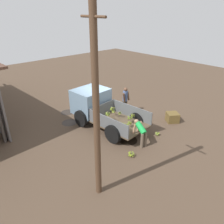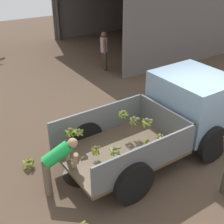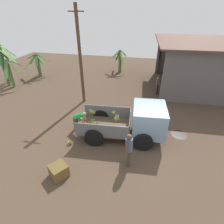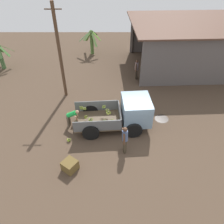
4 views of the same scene
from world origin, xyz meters
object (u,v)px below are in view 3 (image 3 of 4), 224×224
Objects in this scene: banana_bunch_on_ground_0 at (70,142)px; wooden_crate_0 at (59,171)px; cargo_truck at (140,121)px; person_bystander_near_shed at (158,83)px; utility_pole at (80,58)px; banana_bunch_on_ground_1 at (80,117)px; person_foreground_visitor at (129,149)px; person_worker_loading at (79,119)px.

banana_bunch_on_ground_0 is 0.38× the size of wooden_crate_0.
cargo_truck reaches higher than person_bystander_near_shed.
person_bystander_near_shed is (5.36, 2.46, -2.32)m from utility_pole.
wooden_crate_0 reaches higher than banana_bunch_on_ground_1.
person_bystander_near_shed reaches higher than wooden_crate_0.
cargo_truck is 2.10m from person_foreground_visitor.
cargo_truck is 3.73× the size of person_worker_loading.
utility_pole reaches higher than banana_bunch_on_ground_1.
wooden_crate_0 is (-4.05, -9.13, -0.62)m from person_bystander_near_shed.
banana_bunch_on_ground_1 is (-0.33, 2.36, 0.02)m from banana_bunch_on_ground_0.
wooden_crate_0 is at bearing 16.62° from person_foreground_visitor.
cargo_truck is at bearing 87.43° from person_bystander_near_shed.
wooden_crate_0 is (0.37, -1.91, 0.16)m from banana_bunch_on_ground_0.
banana_bunch_on_ground_0 is (-3.10, 0.71, -0.83)m from person_foreground_visitor.
cargo_truck is 5.93m from utility_pole.
person_worker_loading is at bearing 88.13° from banana_bunch_on_ground_0.
person_bystander_near_shed is at bearing -106.58° from person_foreground_visitor.
person_foreground_visitor is 4.68m from banana_bunch_on_ground_1.
person_bystander_near_shed is (1.31, 7.92, -0.04)m from person_foreground_visitor.
person_worker_loading is at bearing 176.39° from cargo_truck.
banana_bunch_on_ground_0 is at bearing -82.87° from person_worker_loading.
banana_bunch_on_ground_1 reaches higher than banana_bunch_on_ground_0.
utility_pole reaches higher than person_worker_loading.
utility_pole reaches higher than cargo_truck.
utility_pole is 4.34m from person_worker_loading.
person_foreground_visitor is (-0.30, -2.08, -0.09)m from cargo_truck.
person_foreground_visitor is 6.85× the size of banana_bunch_on_ground_0.
banana_bunch_on_ground_0 is (-4.42, -7.22, -0.78)m from person_bystander_near_shed.
person_foreground_visitor is 3.68m from person_worker_loading.
person_bystander_near_shed is (4.37, 5.89, 0.15)m from person_worker_loading.
cargo_truck is 3.37m from person_worker_loading.
person_bystander_near_shed is at bearing 24.65° from utility_pole.
wooden_crate_0 is at bearing 73.38° from person_bystander_near_shed.
wooden_crate_0 is (-3.03, -3.28, -0.75)m from cargo_truck.
person_worker_loading is (-3.06, 2.03, -0.19)m from person_foreground_visitor.
banana_bunch_on_ground_0 is at bearing -78.72° from utility_pole.
banana_bunch_on_ground_0 is at bearing 100.92° from wooden_crate_0.
utility_pole is 6.34m from person_bystander_near_shed.
banana_bunch_on_ground_0 is (-3.40, -1.37, -0.91)m from cargo_truck.
person_foreground_visitor reaches higher than banana_bunch_on_ground_0.
wooden_crate_0 is at bearing -137.08° from cargo_truck.
utility_pole is 3.95m from banana_bunch_on_ground_1.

